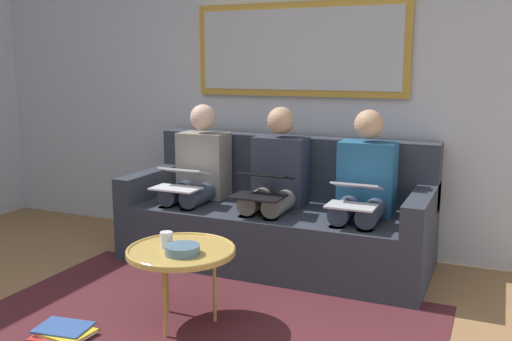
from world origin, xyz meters
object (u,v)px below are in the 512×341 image
at_px(cup, 166,240).
at_px(bowl, 182,250).
at_px(couch, 279,219).
at_px(laptop_silver, 354,195).
at_px(magazine_stack, 64,331).
at_px(coffee_table, 181,252).
at_px(person_left, 363,189).
at_px(framed_mirror, 298,50).
at_px(laptop_white, 181,179).
at_px(laptop_black, 262,185).
at_px(person_middle, 275,182).
at_px(person_right, 198,175).

relative_size(cup, bowl, 0.48).
distance_m(couch, cup, 1.25).
distance_m(laptop_silver, magazine_stack, 1.89).
xyz_separation_m(coffee_table, person_left, (-0.74, -1.15, 0.19)).
bearing_deg(framed_mirror, laptop_silver, 132.33).
relative_size(bowl, laptop_white, 0.54).
xyz_separation_m(bowl, laptop_black, (-0.05, -0.98, 0.17)).
bearing_deg(laptop_silver, person_left, -90.00).
relative_size(bowl, person_middle, 0.16).
height_order(bowl, person_middle, person_middle).
bearing_deg(framed_mirror, coffee_table, 86.41).
distance_m(couch, laptop_white, 0.78).
height_order(coffee_table, person_left, person_left).
height_order(bowl, laptop_black, laptop_black).
height_order(laptop_silver, person_right, person_right).
bearing_deg(laptop_white, framed_mirror, -132.33).
distance_m(coffee_table, laptop_white, 1.07).
bearing_deg(bowl, couch, -92.24).
relative_size(framed_mirror, bowl, 8.99).
height_order(coffee_table, person_middle, person_middle).
xyz_separation_m(framed_mirror, magazine_stack, (0.61, 1.99, -1.53)).
bearing_deg(couch, laptop_white, 26.17).
distance_m(framed_mirror, bowl, 2.00).
bearing_deg(cup, bowl, 155.58).
distance_m(coffee_table, person_left, 1.38).
relative_size(person_left, person_right, 1.00).
bearing_deg(person_middle, bowl, 87.64).
height_order(couch, bowl, couch).
distance_m(cup, laptop_silver, 1.24).
distance_m(framed_mirror, laptop_black, 1.15).
bearing_deg(person_middle, cup, 80.62).
bearing_deg(person_right, couch, -173.87).
xyz_separation_m(person_left, person_right, (1.28, 0.00, 0.00)).
xyz_separation_m(bowl, person_left, (-0.69, -1.22, 0.15)).
xyz_separation_m(person_left, laptop_silver, (0.00, 0.25, 0.02)).
xyz_separation_m(bowl, magazine_stack, (0.56, 0.32, -0.44)).
height_order(person_middle, laptop_white, person_middle).
bearing_deg(person_right, laptop_silver, 169.13).
bearing_deg(framed_mirror, couch, 90.00).
height_order(couch, person_right, person_right).
bearing_deg(coffee_table, laptop_silver, -129.36).
bearing_deg(laptop_silver, person_middle, -21.01).
xyz_separation_m(couch, person_left, (-0.64, 0.07, 0.30)).
xyz_separation_m(person_left, laptop_black, (0.64, 0.24, 0.02)).
bearing_deg(person_middle, person_right, 0.00).
height_order(framed_mirror, person_right, framed_mirror).
height_order(couch, coffee_table, couch).
xyz_separation_m(person_left, laptop_white, (1.28, 0.25, 0.01)).
bearing_deg(bowl, magazine_stack, 29.66).
bearing_deg(cup, laptop_black, -101.77).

